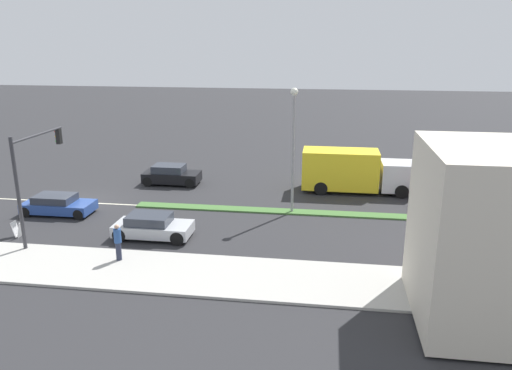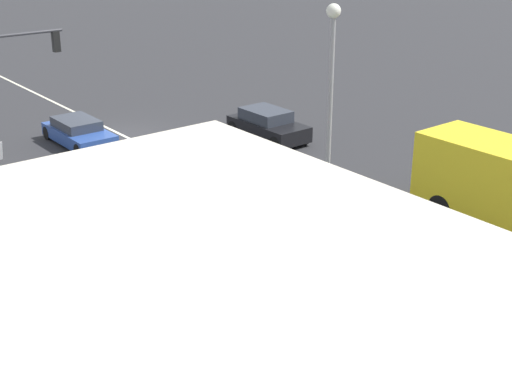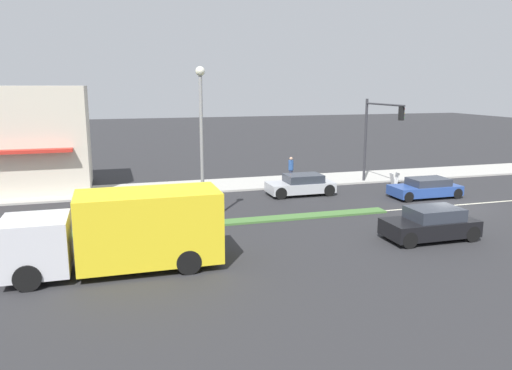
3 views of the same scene
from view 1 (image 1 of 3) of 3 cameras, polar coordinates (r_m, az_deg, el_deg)
name	(u,v)px [view 1 (image 1 of 3)]	position (r m, az deg, el deg)	size (l,w,h in m)	color
ground_plane	(363,216)	(30.38, 12.18, -3.48)	(160.00, 160.00, 0.00)	#2B2B2D
sidewalk_right	(389,287)	(22.16, 14.94, -11.18)	(4.00, 73.00, 0.12)	#B2AFA8
lane_marking_center	(79,202)	(34.10, -19.57, -1.88)	(0.16, 60.00, 0.01)	beige
traffic_signal_main	(32,167)	(27.49, -24.19, 1.84)	(4.59, 0.34, 5.60)	#333338
street_lamp	(293,135)	(29.12, 4.30, 5.74)	(0.44, 0.44, 7.37)	gray
pedestrian	(118,241)	(24.21, -15.51, -6.23)	(0.34, 0.34, 1.76)	#282D42
warning_aframe_sign	(18,229)	(29.36, -25.54, -4.58)	(0.45, 0.53, 0.84)	silver
delivery_truck	(353,171)	(34.70, 11.06, 1.59)	(2.44, 7.50, 2.87)	silver
sedan_silver	(152,226)	(26.92, -11.77, -4.65)	(1.88, 4.03, 1.26)	#B7BABF
sedan_maroon	(449,199)	(33.08, 21.20, -1.46)	(1.77, 3.81, 1.28)	maroon
suv_black	(171,175)	(36.57, -9.66, 1.14)	(1.88, 4.02, 1.41)	black
coupe_blue	(58,205)	(32.19, -21.70, -2.10)	(1.86, 4.14, 1.17)	#284793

